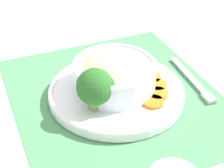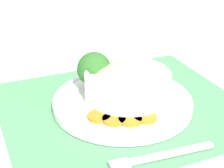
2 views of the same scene
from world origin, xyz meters
The scene contains 10 objects.
ground_plane centered at (0.00, 0.00, 0.00)m, with size 4.00×4.00×0.00m, color white.
placemat centered at (0.00, 0.00, 0.00)m, with size 0.43×0.49×0.00m.
plate centered at (0.00, 0.00, 0.02)m, with size 0.28×0.28×0.02m.
bowl centered at (0.00, -0.01, 0.05)m, with size 0.17×0.17×0.07m.
broccoli_floret centered at (0.06, 0.04, 0.07)m, with size 0.07×0.07×0.08m.
carrot_slice_near centered at (-0.05, 0.07, 0.02)m, with size 0.04×0.04×0.01m.
carrot_slice_middle centered at (-0.07, 0.05, 0.02)m, with size 0.04×0.04×0.01m.
carrot_slice_far centered at (-0.08, 0.02, 0.02)m, with size 0.04×0.04×0.01m.
carrot_slice_extra centered at (-0.08, -0.01, 0.02)m, with size 0.04×0.04×0.01m.
fork centered at (-0.18, 0.03, 0.01)m, with size 0.03×0.18×0.01m.
Camera 1 is at (0.26, 0.57, 0.47)m, focal length 60.00 mm.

